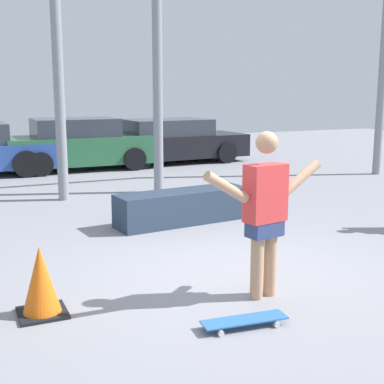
% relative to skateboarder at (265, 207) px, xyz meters
% --- Properties ---
extents(ground_plane, '(36.00, 36.00, 0.00)m').
position_rel_skateboarder_xyz_m(ground_plane, '(0.07, 0.60, -0.95)').
color(ground_plane, gray).
extents(skateboarder, '(1.50, 0.36, 1.72)m').
position_rel_skateboarder_xyz_m(skateboarder, '(0.00, 0.00, 0.00)').
color(skateboarder, tan).
rests_on(skateboarder, ground_plane).
extents(skateboard, '(0.82, 0.30, 0.08)m').
position_rel_skateboarder_xyz_m(skateboard, '(-0.54, -0.56, -0.89)').
color(skateboard, '#2D66B2').
rests_on(skateboard, ground_plane).
extents(grind_box, '(2.26, 0.84, 0.53)m').
position_rel_skateboarder_xyz_m(grind_box, '(0.47, 3.22, -0.69)').
color(grind_box, '#28384C').
rests_on(grind_box, ground_plane).
extents(canopy_support_right, '(6.12, 0.20, 5.77)m').
position_rel_skateboarder_xyz_m(canopy_support_right, '(4.02, 5.87, 2.63)').
color(canopy_support_right, gray).
rests_on(canopy_support_right, ground_plane).
extents(parked_car_green, '(3.94, 1.85, 1.37)m').
position_rel_skateboarder_xyz_m(parked_car_green, '(0.30, 9.81, -0.29)').
color(parked_car_green, '#28603D').
rests_on(parked_car_green, ground_plane).
extents(parked_car_black, '(4.41, 2.13, 1.27)m').
position_rel_skateboarder_xyz_m(parked_car_black, '(3.03, 10.05, -0.33)').
color(parked_car_black, black).
rests_on(parked_car_black, ground_plane).
extents(traffic_cone, '(0.45, 0.45, 0.68)m').
position_rel_skateboarder_xyz_m(traffic_cone, '(-2.17, 0.48, -0.62)').
color(traffic_cone, black).
rests_on(traffic_cone, ground_plane).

